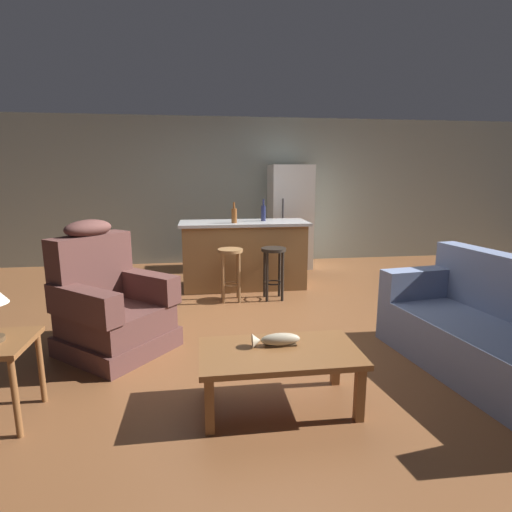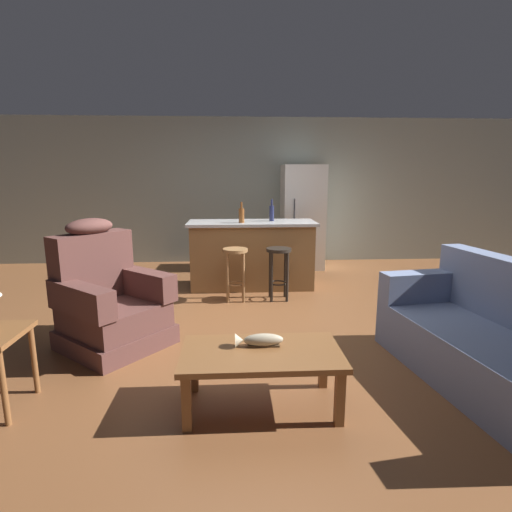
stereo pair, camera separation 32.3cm
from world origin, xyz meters
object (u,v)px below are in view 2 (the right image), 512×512
at_px(couch, 496,343).
at_px(bottle_short_amber, 241,215).
at_px(coffee_table, 261,358).
at_px(bar_stool_left, 235,265).
at_px(bottle_tall_green, 272,213).
at_px(bar_stool_right, 279,264).
at_px(refrigerator, 302,217).
at_px(fish_figurine, 259,340).
at_px(recliner_near_lamp, 109,302).
at_px(kitchen_island, 252,254).

distance_m(couch, bottle_short_amber, 3.39).
height_order(coffee_table, bar_stool_left, bar_stool_left).
relative_size(bar_stool_left, bottle_tall_green, 2.21).
bearing_deg(bar_stool_right, refrigerator, 71.50).
height_order(fish_figurine, recliner_near_lamp, recliner_near_lamp).
height_order(fish_figurine, couch, couch).
distance_m(coffee_table, bar_stool_left, 2.45).
bearing_deg(bar_stool_left, fish_figurine, -86.40).
bearing_deg(bar_stool_right, recliner_near_lamp, -143.68).
bearing_deg(coffee_table, bottle_tall_green, 83.32).
relative_size(coffee_table, couch, 0.55).
height_order(coffee_table, fish_figurine, fish_figurine).
bearing_deg(kitchen_island, bar_stool_right, -63.41).
bearing_deg(fish_figurine, couch, 3.64).
bearing_deg(fish_figurine, coffee_table, -80.48).
xyz_separation_m(coffee_table, bottle_short_amber, (-0.07, 2.93, 0.69)).
relative_size(fish_figurine, bottle_tall_green, 1.10).
xyz_separation_m(bar_stool_left, bottle_tall_green, (0.53, 0.68, 0.59)).
relative_size(refrigerator, bottle_short_amber, 6.21).
relative_size(kitchen_island, bar_stool_right, 2.65).
bearing_deg(bar_stool_right, bottle_short_amber, 133.49).
xyz_separation_m(kitchen_island, bottle_short_amber, (-0.15, -0.14, 0.58)).
relative_size(coffee_table, fish_figurine, 3.24).
distance_m(recliner_near_lamp, kitchen_island, 2.41).
bearing_deg(recliner_near_lamp, kitchen_island, 92.78).
height_order(couch, refrigerator, refrigerator).
xyz_separation_m(coffee_table, refrigerator, (1.01, 4.27, 0.52)).
bearing_deg(refrigerator, couch, -78.83).
distance_m(bottle_tall_green, bottle_short_amber, 0.47).
relative_size(refrigerator, bottle_tall_green, 5.71).
relative_size(kitchen_island, bar_stool_left, 2.65).
xyz_separation_m(coffee_table, bar_stool_left, (-0.16, 2.44, 0.11)).
relative_size(bar_stool_left, refrigerator, 0.39).
xyz_separation_m(bottle_tall_green, bottle_short_amber, (-0.43, -0.19, -0.01)).
height_order(couch, kitchen_island, kitchen_island).
xyz_separation_m(kitchen_island, refrigerator, (0.93, 1.20, 0.40)).
bearing_deg(refrigerator, coffee_table, -103.28).
height_order(recliner_near_lamp, bar_stool_left, recliner_near_lamp).
xyz_separation_m(couch, kitchen_island, (-1.73, 2.88, 0.14)).
bearing_deg(fish_figurine, kitchen_island, 88.22).
xyz_separation_m(refrigerator, bottle_tall_green, (-0.64, -1.15, 0.19)).
xyz_separation_m(recliner_near_lamp, bottle_short_amber, (1.30, 1.79, 0.63)).
distance_m(kitchen_island, bottle_short_amber, 0.61).
height_order(bar_stool_left, bottle_short_amber, bottle_short_amber).
relative_size(kitchen_island, refrigerator, 1.02).
bearing_deg(refrigerator, bottle_short_amber, -128.74).
relative_size(couch, recliner_near_lamp, 1.67).
bearing_deg(coffee_table, fish_figurine, 99.52).
distance_m(coffee_table, refrigerator, 4.42).
distance_m(recliner_near_lamp, bar_stool_left, 1.77).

